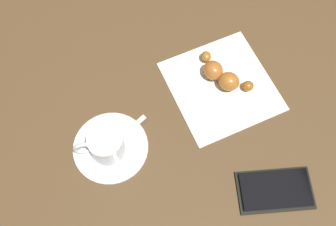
{
  "coord_description": "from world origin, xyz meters",
  "views": [
    {
      "loc": [
        0.07,
        0.27,
        0.69
      ],
      "look_at": [
        -0.02,
        -0.01,
        0.01
      ],
      "focal_mm": 41.78,
      "sensor_mm": 36.0,
      "label": 1
    }
  ],
  "objects_px": {
    "teaspoon": "(111,144)",
    "napkin": "(221,86)",
    "cell_phone": "(275,190)",
    "sugar_packet": "(103,134)",
    "espresso_cup": "(106,145)",
    "croissant": "(222,75)",
    "saucer": "(111,147)"
  },
  "relations": [
    {
      "from": "napkin",
      "to": "teaspoon",
      "type": "bearing_deg",
      "value": 13.22
    },
    {
      "from": "sugar_packet",
      "to": "teaspoon",
      "type": "bearing_deg",
      "value": 83.29
    },
    {
      "from": "cell_phone",
      "to": "sugar_packet",
      "type": "bearing_deg",
      "value": -35.94
    },
    {
      "from": "espresso_cup",
      "to": "sugar_packet",
      "type": "height_order",
      "value": "espresso_cup"
    },
    {
      "from": "saucer",
      "to": "espresso_cup",
      "type": "height_order",
      "value": "espresso_cup"
    },
    {
      "from": "sugar_packet",
      "to": "cell_phone",
      "type": "distance_m",
      "value": 0.32
    },
    {
      "from": "teaspoon",
      "to": "espresso_cup",
      "type": "bearing_deg",
      "value": 44.21
    },
    {
      "from": "espresso_cup",
      "to": "cell_phone",
      "type": "bearing_deg",
      "value": 148.62
    },
    {
      "from": "saucer",
      "to": "sugar_packet",
      "type": "xyz_separation_m",
      "value": [
        0.01,
        -0.03,
        0.01
      ]
    },
    {
      "from": "teaspoon",
      "to": "cell_phone",
      "type": "distance_m",
      "value": 0.3
    },
    {
      "from": "espresso_cup",
      "to": "teaspoon",
      "type": "height_order",
      "value": "espresso_cup"
    },
    {
      "from": "napkin",
      "to": "croissant",
      "type": "height_order",
      "value": "croissant"
    },
    {
      "from": "teaspoon",
      "to": "croissant",
      "type": "bearing_deg",
      "value": -163.98
    },
    {
      "from": "croissant",
      "to": "cell_phone",
      "type": "distance_m",
      "value": 0.24
    },
    {
      "from": "teaspoon",
      "to": "sugar_packet",
      "type": "relative_size",
      "value": 1.69
    },
    {
      "from": "teaspoon",
      "to": "sugar_packet",
      "type": "bearing_deg",
      "value": -68.98
    },
    {
      "from": "napkin",
      "to": "cell_phone",
      "type": "distance_m",
      "value": 0.22
    },
    {
      "from": "teaspoon",
      "to": "napkin",
      "type": "height_order",
      "value": "teaspoon"
    },
    {
      "from": "saucer",
      "to": "cell_phone",
      "type": "relative_size",
      "value": 0.95
    },
    {
      "from": "saucer",
      "to": "napkin",
      "type": "bearing_deg",
      "value": -166.34
    },
    {
      "from": "saucer",
      "to": "espresso_cup",
      "type": "relative_size",
      "value": 1.53
    },
    {
      "from": "espresso_cup",
      "to": "croissant",
      "type": "bearing_deg",
      "value": -162.81
    },
    {
      "from": "cell_phone",
      "to": "saucer",
      "type": "bearing_deg",
      "value": -32.79
    },
    {
      "from": "teaspoon",
      "to": "napkin",
      "type": "relative_size",
      "value": 0.59
    },
    {
      "from": "sugar_packet",
      "to": "napkin",
      "type": "bearing_deg",
      "value": 159.9
    },
    {
      "from": "espresso_cup",
      "to": "cell_phone",
      "type": "distance_m",
      "value": 0.31
    },
    {
      "from": "sugar_packet",
      "to": "espresso_cup",
      "type": "bearing_deg",
      "value": 63.65
    },
    {
      "from": "sugar_packet",
      "to": "croissant",
      "type": "relative_size",
      "value": 0.62
    },
    {
      "from": "saucer",
      "to": "teaspoon",
      "type": "bearing_deg",
      "value": -132.59
    },
    {
      "from": "teaspoon",
      "to": "napkin",
      "type": "xyz_separation_m",
      "value": [
        -0.24,
        -0.06,
        -0.01
      ]
    },
    {
      "from": "sugar_packet",
      "to": "napkin",
      "type": "xyz_separation_m",
      "value": [
        -0.25,
        -0.03,
        -0.01
      ]
    },
    {
      "from": "espresso_cup",
      "to": "cell_phone",
      "type": "relative_size",
      "value": 0.62
    }
  ]
}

